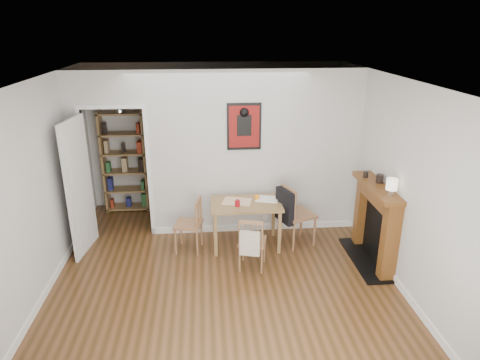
{
  "coord_description": "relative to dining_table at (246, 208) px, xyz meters",
  "views": [
    {
      "loc": [
        -0.2,
        -4.98,
        3.22
      ],
      "look_at": [
        0.27,
        0.6,
        1.16
      ],
      "focal_mm": 32.0,
      "sensor_mm": 36.0,
      "label": 1
    }
  ],
  "objects": [
    {
      "name": "ground",
      "position": [
        -0.38,
        -0.83,
        -0.63
      ],
      "size": [
        5.2,
        5.2,
        0.0
      ],
      "primitive_type": "plane",
      "color": "brown",
      "rests_on": "ground"
    },
    {
      "name": "dining_table",
      "position": [
        0.0,
        0.0,
        0.0
      ],
      "size": [
        1.05,
        0.67,
        0.71
      ],
      "color": "olive",
      "rests_on": "ground"
    },
    {
      "name": "orange_fruit",
      "position": [
        0.18,
        0.1,
        0.13
      ],
      "size": [
        0.08,
        0.08,
        0.08
      ],
      "primitive_type": "sphere",
      "color": "orange",
      "rests_on": "dining_table"
    },
    {
      "name": "notebook",
      "position": [
        0.33,
        0.1,
        0.09
      ],
      "size": [
        0.38,
        0.32,
        0.02
      ],
      "primitive_type": "cube",
      "rotation": [
        0.0,
        0.0,
        -0.26
      ],
      "color": "white",
      "rests_on": "dining_table"
    },
    {
      "name": "mantel_lamp",
      "position": [
        1.75,
        -0.96,
        0.67
      ],
      "size": [
        0.14,
        0.14,
        0.23
      ],
      "color": "silver",
      "rests_on": "fireplace"
    },
    {
      "name": "ceramic_jar_b",
      "position": [
        1.68,
        -0.27,
        0.58
      ],
      "size": [
        0.07,
        0.07,
        0.09
      ],
      "primitive_type": "cylinder",
      "color": "black",
      "rests_on": "fireplace"
    },
    {
      "name": "placemat",
      "position": [
        -0.13,
        0.06,
        0.09
      ],
      "size": [
        0.49,
        0.41,
        0.0
      ],
      "primitive_type": "cube",
      "rotation": [
        0.0,
        0.0,
        -0.26
      ],
      "color": "beige",
      "rests_on": "dining_table"
    },
    {
      "name": "bookshelf",
      "position": [
        -2.01,
        1.57,
        0.27
      ],
      "size": [
        0.77,
        0.31,
        1.82
      ],
      "color": "olive",
      "rests_on": "ground"
    },
    {
      "name": "fireplace",
      "position": [
        1.77,
        -0.58,
        -0.01
      ],
      "size": [
        0.45,
        1.25,
        1.16
      ],
      "color": "brown",
      "rests_on": "ground"
    },
    {
      "name": "chair_left",
      "position": [
        -0.86,
        -0.06,
        -0.21
      ],
      "size": [
        0.49,
        0.49,
        0.84
      ],
      "color": "#9C6D48",
      "rests_on": "ground"
    },
    {
      "name": "ceramic_jar_a",
      "position": [
        1.79,
        -0.5,
        0.59
      ],
      "size": [
        0.1,
        0.1,
        0.12
      ],
      "primitive_type": "cylinder",
      "color": "black",
      "rests_on": "fireplace"
    },
    {
      "name": "chair_front",
      "position": [
        0.03,
        -0.63,
        -0.23
      ],
      "size": [
        0.48,
        0.52,
        0.79
      ],
      "color": "#9C6D48",
      "rests_on": "ground"
    },
    {
      "name": "red_glass",
      "position": [
        -0.14,
        -0.12,
        0.13
      ],
      "size": [
        0.07,
        0.07,
        0.09
      ],
      "primitive_type": "cylinder",
      "color": "maroon",
      "rests_on": "dining_table"
    },
    {
      "name": "chair_right",
      "position": [
        0.78,
        -0.01,
        -0.13
      ],
      "size": [
        0.66,
        0.62,
        0.96
      ],
      "color": "#9C6D48",
      "rests_on": "ground"
    },
    {
      "name": "room_shell",
      "position": [
        -0.28,
        0.51,
        0.67
      ],
      "size": [
        5.2,
        5.2,
        5.2
      ],
      "color": "beige",
      "rests_on": "ground"
    }
  ]
}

